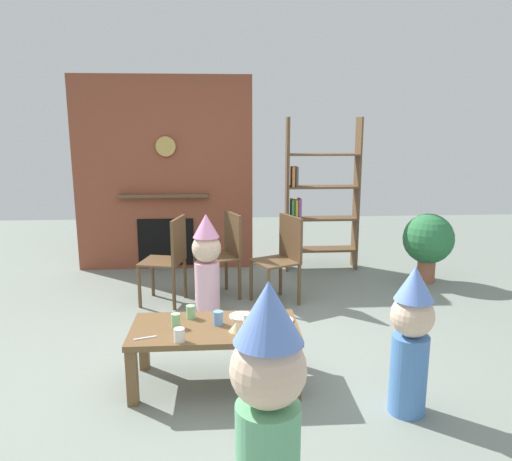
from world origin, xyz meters
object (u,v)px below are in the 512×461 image
at_px(child_by_the_chairs, 207,263).
at_px(potted_plant_tall, 428,240).
at_px(child_with_cone_hat, 268,406).
at_px(dining_chair_middle, 225,250).
at_px(paper_plate_front, 242,316).
at_px(birthday_cake_slice, 236,327).
at_px(bookshelf, 316,200).
at_px(dining_chair_left, 170,255).
at_px(paper_cup_near_left, 179,335).
at_px(dining_chair_right, 283,254).
at_px(paper_cup_near_right, 249,320).
at_px(paper_cup_far_right, 176,321).
at_px(child_in_pink, 411,337).
at_px(paper_plate_rear, 280,320).
at_px(coffee_table, 215,335).
at_px(paper_cup_center, 218,318).
at_px(paper_cup_far_left, 191,312).

height_order(child_by_the_chairs, potted_plant_tall, child_by_the_chairs).
bearing_deg(child_by_the_chairs, potted_plant_tall, 105.07).
height_order(child_with_cone_hat, dining_chair_middle, child_with_cone_hat).
relative_size(paper_plate_front, birthday_cake_slice, 1.79).
bearing_deg(bookshelf, dining_chair_left, -146.00).
distance_m(paper_cup_near_left, dining_chair_right, 2.06).
xyz_separation_m(paper_cup_near_right, paper_cup_far_right, (-0.50, 0.02, 0.00)).
relative_size(child_in_pink, dining_chair_right, 1.08).
bearing_deg(dining_chair_left, child_in_pink, 142.31).
distance_m(paper_cup_far_right, child_with_cone_hat, 1.45).
distance_m(bookshelf, child_with_cone_hat, 4.26).
xyz_separation_m(dining_chair_right, potted_plant_tall, (1.76, 0.54, -0.01)).
height_order(paper_plate_rear, birthday_cake_slice, birthday_cake_slice).
bearing_deg(dining_chair_left, coffee_table, 119.30).
height_order(child_by_the_chairs, dining_chair_middle, child_by_the_chairs).
bearing_deg(paper_cup_center, child_with_cone_hat, -80.67).
bearing_deg(dining_chair_right, paper_cup_center, 43.02).
height_order(paper_plate_front, potted_plant_tall, potted_plant_tall).
relative_size(paper_cup_far_right, dining_chair_right, 0.11).
bearing_deg(potted_plant_tall, paper_plate_rear, -133.24).
distance_m(paper_plate_rear, child_by_the_chairs, 1.34).
relative_size(paper_cup_near_right, child_with_cone_hat, 0.08).
bearing_deg(dining_chair_left, paper_cup_near_left, 110.81).
relative_size(paper_cup_far_left, dining_chair_right, 0.11).
distance_m(paper_cup_near_left, paper_cup_center, 0.36).
height_order(paper_cup_far_right, paper_plate_rear, paper_cup_far_right).
bearing_deg(paper_cup_near_right, dining_chair_middle, 94.81).
bearing_deg(coffee_table, child_in_pink, -20.01).
bearing_deg(potted_plant_tall, paper_cup_center, -138.51).
bearing_deg(child_with_cone_hat, dining_chair_middle, -7.48).
height_order(child_with_cone_hat, dining_chair_right, child_with_cone_hat).
xyz_separation_m(paper_cup_near_left, child_in_pink, (1.45, -0.21, 0.04)).
bearing_deg(child_in_pink, dining_chair_middle, -43.30).
bearing_deg(bookshelf, paper_cup_center, -113.59).
height_order(bookshelf, potted_plant_tall, bookshelf).
bearing_deg(dining_chair_middle, child_with_cone_hat, 70.78).
distance_m(paper_cup_center, child_by_the_chairs, 1.25).
distance_m(paper_cup_far_left, birthday_cake_slice, 0.41).
relative_size(paper_cup_near_left, dining_chair_right, 0.10).
distance_m(bookshelf, paper_cup_near_left, 3.39).
relative_size(child_with_cone_hat, child_by_the_chairs, 1.19).
distance_m(bookshelf, paper_cup_near_right, 3.01).
bearing_deg(coffee_table, paper_plate_rear, 7.94).
relative_size(paper_plate_rear, child_by_the_chairs, 0.20).
relative_size(paper_cup_center, birthday_cake_slice, 0.99).
bearing_deg(child_with_cone_hat, paper_cup_far_right, 10.54).
relative_size(dining_chair_right, potted_plant_tall, 1.11).
relative_size(paper_cup_center, child_in_pink, 0.10).
bearing_deg(child_with_cone_hat, bookshelf, -23.91).
bearing_deg(child_with_cone_hat, paper_cup_far_left, 5.25).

